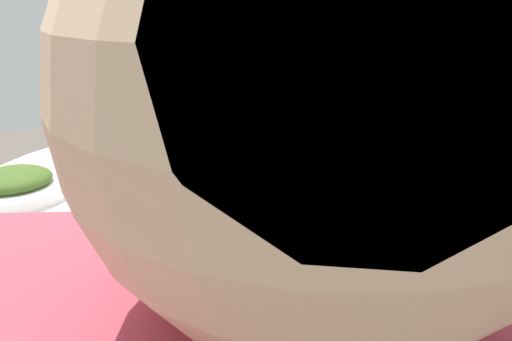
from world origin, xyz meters
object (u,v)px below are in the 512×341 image
object	(u,v)px
tea_cup_far	(171,264)
tea_cup_near	(107,127)
green_bottle	(98,114)
dish_greens	(14,185)
round_dining_table	(241,222)
soup_bowl	(368,222)
dish_eggplant	(395,160)
tea_cup_side	(474,181)
dish_tofu_braise	(131,211)
rice_bowl	(213,129)

from	to	relation	value
tea_cup_far	tea_cup_near	bearing A→B (deg)	165.79
tea_cup_far	green_bottle	bearing A→B (deg)	168.83
green_bottle	dish_greens	bearing A→B (deg)	-57.00
round_dining_table	soup_bowl	distance (m)	0.39
soup_bowl	tea_cup_far	distance (m)	0.34
dish_eggplant	dish_greens	world-z (taller)	dish_greens
tea_cup_near	tea_cup_side	bearing A→B (deg)	25.74
dish_tofu_braise	dish_eggplant	size ratio (longest dim) A/B	0.87
rice_bowl	tea_cup_far	distance (m)	0.72
round_dining_table	dish_greens	size ratio (longest dim) A/B	5.16
tea_cup_far	dish_greens	bearing A→B (deg)	-167.66
dish_eggplant	round_dining_table	bearing A→B (deg)	-110.27
soup_bowl	green_bottle	xyz separation A→B (m)	(-0.73, -0.20, 0.08)
dish_tofu_braise	tea_cup_near	distance (m)	0.63
round_dining_table	dish_greens	xyz separation A→B (m)	(-0.21, -0.43, 0.12)
dish_tofu_braise	tea_cup_side	distance (m)	0.69
tea_cup_far	tea_cup_side	bearing A→B (deg)	84.73
round_dining_table	rice_bowl	world-z (taller)	rice_bowl
tea_cup_near	rice_bowl	bearing A→B (deg)	37.11
round_dining_table	tea_cup_far	xyz separation A→B (m)	(0.30, -0.32, 0.13)
dish_tofu_braise	tea_cup_side	bearing A→B (deg)	63.62
tea_cup_near	round_dining_table	bearing A→B (deg)	10.55
dish_tofu_braise	dish_eggplant	xyz separation A→B (m)	(0.08, 0.65, 0.00)
dish_greens	tea_cup_far	world-z (taller)	tea_cup_far
soup_bowl	tea_cup_far	bearing A→B (deg)	-100.96
soup_bowl	green_bottle	size ratio (longest dim) A/B	1.04
round_dining_table	rice_bowl	size ratio (longest dim) A/B	4.27
dish_tofu_braise	rice_bowl	bearing A→B (deg)	131.59
rice_bowl	soup_bowl	distance (m)	0.65
soup_bowl	dish_eggplant	size ratio (longest dim) A/B	1.29
round_dining_table	green_bottle	world-z (taller)	green_bottle
round_dining_table	tea_cup_far	world-z (taller)	tea_cup_far
round_dining_table	dish_eggplant	xyz separation A→B (m)	(0.13, 0.37, 0.12)
round_dining_table	tea_cup_side	world-z (taller)	tea_cup_side
green_bottle	tea_cup_far	size ratio (longest dim) A/B	3.74
dish_greens	tea_cup_near	size ratio (longest dim) A/B	3.16
rice_bowl	dish_eggplant	distance (m)	0.50
rice_bowl	tea_cup_side	distance (m)	0.69
round_dining_table	soup_bowl	size ratio (longest dim) A/B	4.09
dish_tofu_braise	tea_cup_side	world-z (taller)	tea_cup_side
round_dining_table	green_bottle	xyz separation A→B (m)	(-0.36, -0.19, 0.22)
soup_bowl	dish_tofu_braise	world-z (taller)	soup_bowl
rice_bowl	soup_bowl	world-z (taller)	rice_bowl
round_dining_table	dish_eggplant	distance (m)	0.41
tea_cup_side	rice_bowl	bearing A→B (deg)	-159.86
tea_cup_far	tea_cup_side	distance (m)	0.66
rice_bowl	dish_tofu_braise	bearing A→B (deg)	-48.41
rice_bowl	dish_eggplant	size ratio (longest dim) A/B	1.23
rice_bowl	tea_cup_near	world-z (taller)	rice_bowl
tea_cup_near	green_bottle	bearing A→B (deg)	-23.97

